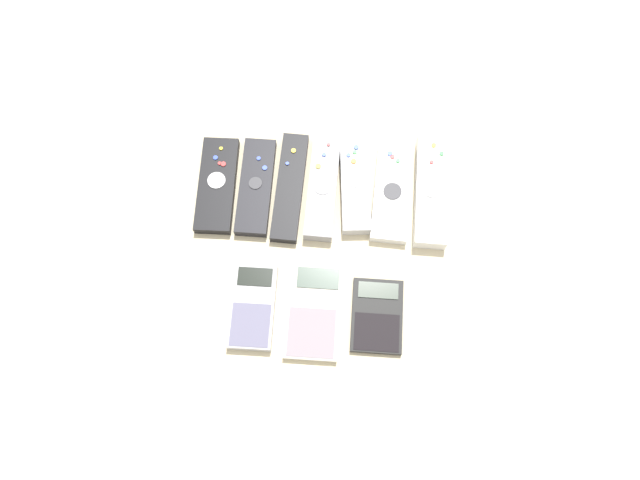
% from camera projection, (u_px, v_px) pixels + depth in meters
% --- Properties ---
extents(ground_plane, '(3.00, 3.00, 0.00)m').
position_uv_depth(ground_plane, '(319.00, 255.00, 1.01)').
color(ground_plane, beige).
extents(remote_0, '(0.06, 0.17, 0.02)m').
position_uv_depth(remote_0, '(217.00, 185.00, 1.04)').
color(remote_0, black).
rests_on(remote_0, ground_plane).
extents(remote_1, '(0.06, 0.17, 0.02)m').
position_uv_depth(remote_1, '(256.00, 187.00, 1.04)').
color(remote_1, black).
rests_on(remote_1, ground_plane).
extents(remote_2, '(0.05, 0.20, 0.02)m').
position_uv_depth(remote_2, '(290.00, 187.00, 1.04)').
color(remote_2, black).
rests_on(remote_2, ground_plane).
extents(remote_3, '(0.06, 0.18, 0.03)m').
position_uv_depth(remote_3, '(322.00, 188.00, 1.04)').
color(remote_3, gray).
rests_on(remote_3, ground_plane).
extents(remote_4, '(0.06, 0.17, 0.02)m').
position_uv_depth(remote_4, '(355.00, 186.00, 1.04)').
color(remote_4, '#B7B7BC').
rests_on(remote_4, ground_plane).
extents(remote_5, '(0.07, 0.17, 0.02)m').
position_uv_depth(remote_5, '(392.00, 193.00, 1.04)').
color(remote_5, white).
rests_on(remote_5, ground_plane).
extents(remote_6, '(0.06, 0.20, 0.03)m').
position_uv_depth(remote_6, '(431.00, 191.00, 1.04)').
color(remote_6, white).
rests_on(remote_6, ground_plane).
extents(calculator_0, '(0.07, 0.14, 0.02)m').
position_uv_depth(calculator_0, '(253.00, 306.00, 0.97)').
color(calculator_0, '#B2B2B7').
rests_on(calculator_0, ground_plane).
extents(calculator_1, '(0.09, 0.15, 0.01)m').
position_uv_depth(calculator_1, '(313.00, 311.00, 0.97)').
color(calculator_1, beige).
rests_on(calculator_1, ground_plane).
extents(calculator_2, '(0.08, 0.12, 0.01)m').
position_uv_depth(calculator_2, '(377.00, 316.00, 0.97)').
color(calculator_2, black).
rests_on(calculator_2, ground_plane).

